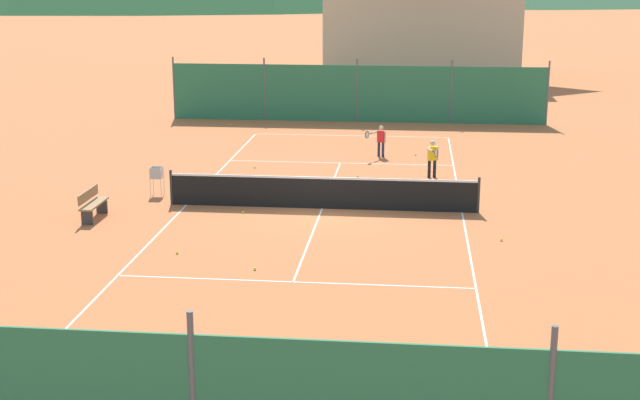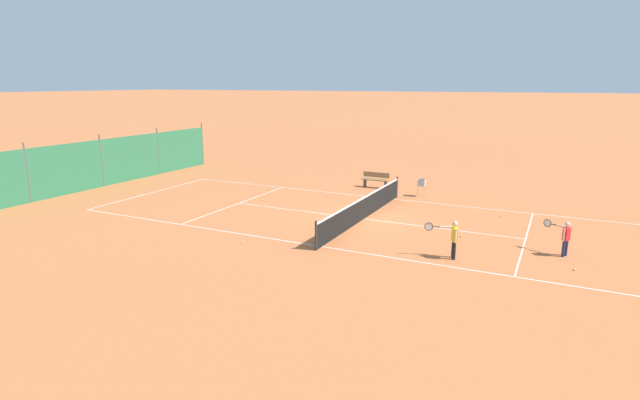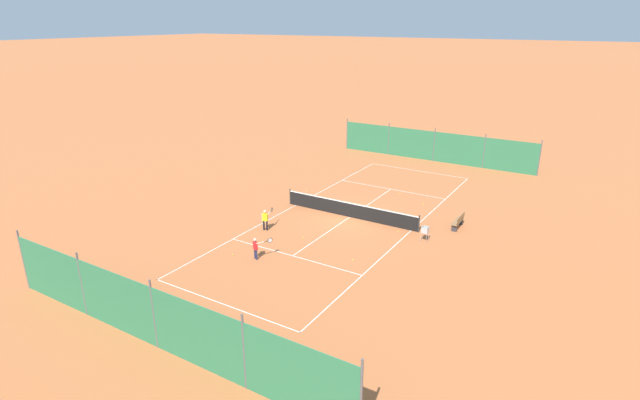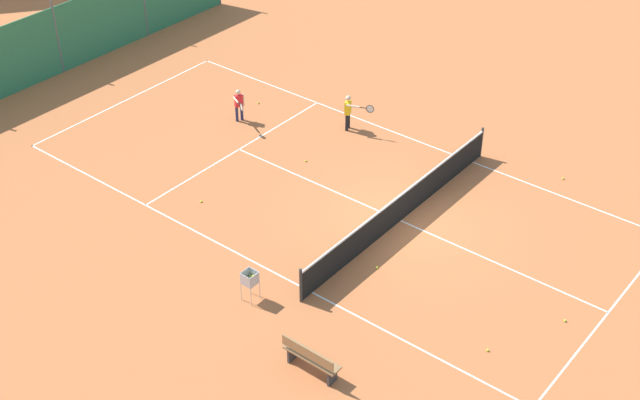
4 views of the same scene
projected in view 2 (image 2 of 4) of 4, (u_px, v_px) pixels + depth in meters
ground_plane at (364, 219)px, 21.17m from camera, size 600.00×600.00×0.00m
court_line_markings at (364, 219)px, 21.17m from camera, size 8.25×23.85×0.01m
tennis_net at (364, 207)px, 21.06m from camera, size 9.18×0.08×1.06m
windscreen_fence_near at (102, 163)px, 27.51m from camera, size 17.28×0.08×2.90m
player_far_service at (453, 237)px, 16.25m from camera, size 0.41×1.09×1.28m
player_near_baseline at (565, 236)px, 16.51m from camera, size 0.75×0.87×1.18m
tennis_ball_near_corner at (401, 202)px, 23.99m from camera, size 0.07×0.07×0.07m
tennis_ball_alley_left at (301, 193)px, 25.92m from camera, size 0.07×0.07×0.07m
tennis_ball_by_net_left at (461, 236)px, 18.68m from camera, size 0.07×0.07×0.07m
tennis_ball_far_corner at (243, 242)px, 17.98m from camera, size 0.07×0.07×0.07m
tennis_ball_service_box at (366, 205)px, 23.44m from camera, size 0.07×0.07×0.07m
tennis_ball_mid_court at (263, 200)px, 24.48m from camera, size 0.07×0.07×0.07m
tennis_ball_alley_right at (574, 270)px, 15.34m from camera, size 0.07×0.07×0.07m
tennis_ball_by_net_right at (501, 216)px, 21.52m from camera, size 0.07×0.07×0.07m
ball_hopper at (422, 184)px, 25.20m from camera, size 0.36×0.36×0.89m
courtside_bench at (376, 180)px, 27.38m from camera, size 0.36×1.50×0.84m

